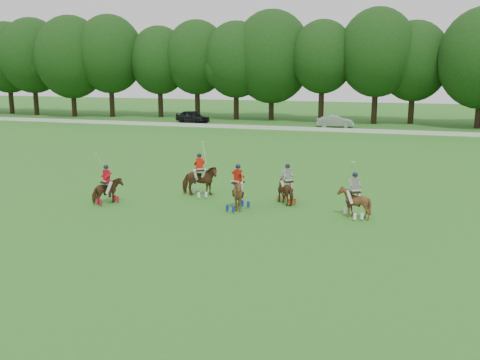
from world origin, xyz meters
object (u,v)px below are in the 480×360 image
(car_mid, at_px, (335,121))
(polo_red_b, at_px, (200,181))
(polo_red_c, at_px, (238,194))
(polo_ball, at_px, (233,209))
(car_left, at_px, (193,117))
(polo_stripe_b, at_px, (354,202))
(polo_red_a, at_px, (107,190))
(polo_stripe_a, at_px, (287,190))

(car_mid, distance_m, polo_red_b, 36.91)
(polo_red_c, height_order, polo_ball, polo_red_c)
(car_left, xyz_separation_m, polo_stripe_b, (23.75, -38.71, -0.01))
(car_left, relative_size, polo_red_a, 1.77)
(polo_red_a, bearing_deg, polo_red_c, 6.35)
(polo_stripe_b, bearing_deg, car_mid, 98.34)
(car_mid, distance_m, polo_red_a, 40.35)
(car_left, xyz_separation_m, polo_red_a, (11.19, -39.76, -0.06))
(polo_stripe_b, bearing_deg, polo_red_a, -175.21)
(polo_red_c, relative_size, polo_ball, 26.02)
(car_mid, relative_size, polo_red_a, 1.64)
(polo_red_b, distance_m, polo_red_c, 3.63)
(car_left, height_order, polo_red_c, polo_red_c)
(polo_red_b, relative_size, polo_stripe_a, 1.39)
(car_left, relative_size, polo_stripe_b, 1.69)
(car_mid, height_order, polo_stripe_a, polo_stripe_a)
(car_mid, height_order, polo_red_c, polo_red_c)
(car_left, distance_m, polo_ball, 42.81)
(polo_stripe_a, bearing_deg, polo_red_c, -135.49)
(car_mid, relative_size, polo_stripe_a, 2.03)
(polo_ball, bearing_deg, car_left, 114.56)
(polo_red_b, xyz_separation_m, polo_red_c, (2.89, -2.20, -0.03))
(car_mid, relative_size, polo_ball, 47.75)
(polo_red_b, bearing_deg, polo_ball, -39.59)
(car_left, bearing_deg, polo_red_c, -136.01)
(car_left, height_order, polo_ball, car_left)
(polo_ball, bearing_deg, polo_stripe_b, 2.19)
(polo_red_c, bearing_deg, polo_red_b, 142.80)
(polo_ball, bearing_deg, polo_red_c, -10.29)
(polo_stripe_a, distance_m, polo_stripe_b, 3.99)
(polo_red_a, distance_m, polo_red_b, 4.99)
(car_left, bearing_deg, polo_stripe_a, -132.29)
(polo_red_a, xyz_separation_m, polo_red_b, (4.01, 2.97, 0.14))
(car_left, xyz_separation_m, polo_red_c, (18.09, -38.99, 0.06))
(car_left, relative_size, car_mid, 1.08)
(polo_red_c, bearing_deg, polo_red_a, -173.65)
(polo_stripe_a, bearing_deg, car_left, 118.61)
(polo_stripe_a, distance_m, polo_ball, 3.16)
(polo_red_a, bearing_deg, polo_red_b, 36.45)
(polo_red_a, bearing_deg, polo_stripe_b, 4.79)
(polo_stripe_a, bearing_deg, polo_red_a, -162.67)
(car_mid, relative_size, polo_red_b, 1.46)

